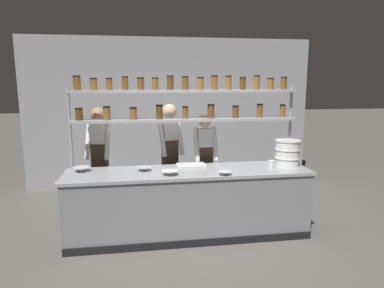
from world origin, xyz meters
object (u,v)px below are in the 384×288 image
at_px(container_stack, 287,153).
at_px(cutting_board, 191,165).
at_px(prep_bowl_center_front, 170,173).
at_px(prep_bowl_near_right, 144,169).
at_px(prep_bowl_near_left, 225,173).
at_px(chef_left, 100,156).
at_px(serving_cup_front, 271,164).
at_px(chef_center, 170,152).
at_px(chef_right, 205,159).
at_px(spice_shelf_unit, 185,106).
at_px(prep_bowl_center_back, 82,169).

relative_size(container_stack, cutting_board, 0.91).
bearing_deg(prep_bowl_center_front, prep_bowl_near_right, 140.90).
height_order(container_stack, prep_bowl_near_left, container_stack).
height_order(chef_left, serving_cup_front, chef_left).
xyz_separation_m(chef_left, chef_center, (1.05, 0.01, 0.03)).
xyz_separation_m(prep_bowl_center_front, serving_cup_front, (1.42, 0.16, 0.02)).
bearing_deg(chef_center, chef_right, -29.10).
height_order(prep_bowl_near_left, serving_cup_front, serving_cup_front).
distance_m(spice_shelf_unit, prep_bowl_center_back, 1.63).
bearing_deg(chef_right, cutting_board, -129.43).
relative_size(cutting_board, prep_bowl_near_right, 2.10).
distance_m(chef_left, prep_bowl_center_back, 0.61).
height_order(spice_shelf_unit, cutting_board, spice_shelf_unit).
bearing_deg(prep_bowl_center_back, prep_bowl_center_front, -17.07).
xyz_separation_m(chef_left, cutting_board, (1.30, -0.52, -0.07)).
xyz_separation_m(spice_shelf_unit, serving_cup_front, (1.15, -0.36, -0.79)).
xyz_separation_m(chef_right, cutting_board, (-0.27, -0.40, 0.00)).
xyz_separation_m(cutting_board, prep_bowl_near_right, (-0.66, -0.16, 0.01)).
height_order(cutting_board, prep_bowl_near_right, prep_bowl_near_right).
xyz_separation_m(container_stack, prep_bowl_near_right, (-2.01, 0.02, -0.16)).
height_order(spice_shelf_unit, chef_left, spice_shelf_unit).
bearing_deg(cutting_board, chef_center, 115.40).
bearing_deg(chef_center, cutting_board, -80.25).
relative_size(chef_right, prep_bowl_near_right, 8.54).
xyz_separation_m(prep_bowl_center_back, prep_bowl_near_right, (0.82, -0.09, -0.00)).
height_order(chef_right, prep_bowl_near_right, chef_right).
xyz_separation_m(cutting_board, prep_bowl_center_front, (-0.34, -0.42, 0.02)).
relative_size(chef_right, container_stack, 4.45).
height_order(chef_center, prep_bowl_center_back, chef_center).
distance_m(chef_right, prep_bowl_center_front, 1.02).
height_order(chef_left, container_stack, chef_left).
bearing_deg(container_stack, prep_bowl_near_right, 179.46).
bearing_deg(prep_bowl_near_left, prep_bowl_center_front, 171.21).
height_order(prep_bowl_center_back, serving_cup_front, serving_cup_front).
xyz_separation_m(chef_right, serving_cup_front, (0.81, -0.66, 0.04)).
height_order(cutting_board, serving_cup_front, serving_cup_front).
bearing_deg(prep_bowl_center_back, chef_right, 14.88).
distance_m(chef_left, container_stack, 2.74).
bearing_deg(chef_left, container_stack, -4.03).
xyz_separation_m(chef_left, container_stack, (2.65, -0.69, 0.10)).
bearing_deg(chef_left, prep_bowl_center_back, -95.99).
bearing_deg(serving_cup_front, prep_bowl_near_left, -159.94).
bearing_deg(chef_left, cutting_board, -11.05).
distance_m(container_stack, prep_bowl_near_right, 2.01).
relative_size(cutting_board, prep_bowl_center_front, 1.90).
bearing_deg(spice_shelf_unit, prep_bowl_center_back, -173.26).
bearing_deg(chef_right, chef_center, 161.49).
height_order(chef_right, prep_bowl_near_left, chef_right).
xyz_separation_m(chef_left, chef_right, (1.58, -0.12, -0.07)).
xyz_separation_m(prep_bowl_center_front, prep_bowl_center_back, (-1.14, 0.35, 0.00)).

